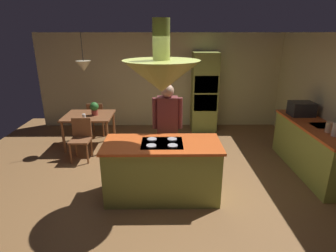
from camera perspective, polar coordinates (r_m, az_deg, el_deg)
name	(u,v)px	position (r m, az deg, el deg)	size (l,w,h in m)	color
ground	(162,188)	(4.81, -1.16, -12.94)	(8.16, 8.16, 0.00)	olive
wall_back	(163,81)	(7.63, -1.05, 9.44)	(6.80, 0.10, 2.55)	beige
kitchen_island	(162,170)	(4.40, -1.22, -9.13)	(1.83, 0.83, 0.95)	#939E42
counter_run_right	(313,148)	(5.83, 28.12, -4.13)	(0.73, 2.19, 0.93)	#939E42
oven_tower	(204,92)	(7.35, 7.61, 7.03)	(0.66, 0.62, 2.08)	#939E42
dining_table	(89,119)	(6.51, -16.24, 1.42)	(1.08, 0.93, 0.76)	brown
person_at_island	(167,125)	(4.82, -0.12, 0.20)	(0.53, 0.23, 1.72)	tan
range_hood	(161,74)	(3.92, -1.38, 10.78)	(1.10, 1.10, 1.00)	#939E42
pendant_light_over_table	(84,66)	(6.27, -17.26, 11.93)	(0.32, 0.32, 0.82)	beige
chair_facing_island	(81,136)	(5.94, -17.77, -2.04)	(0.40, 0.40, 0.87)	brown
chair_by_back_wall	(97,117)	(7.18, -14.75, 1.87)	(0.40, 0.40, 0.87)	brown
potted_plant_on_table	(94,108)	(6.39, -15.21, 3.69)	(0.20, 0.20, 0.30)	#99382D
cup_on_table	(84,116)	(6.26, -17.21, 2.02)	(0.07, 0.07, 0.09)	white
canister_flour	(336,130)	(5.22, 31.73, -0.67)	(0.11, 0.11, 0.22)	silver
canister_sugar	(329,127)	(5.37, 30.72, -0.23)	(0.12, 0.12, 0.18)	#E0B78C
microwave_on_counter	(302,109)	(6.19, 26.21, 3.26)	(0.46, 0.36, 0.28)	#232326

